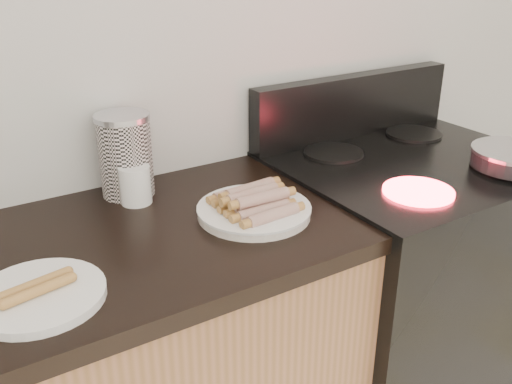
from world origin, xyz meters
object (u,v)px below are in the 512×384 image
main_plate (254,212)px  side_plate (39,296)px  stove (400,291)px  mug (135,185)px  canister (125,155)px

main_plate → side_plate: bearing=-170.6°
stove → mug: bearing=167.1°
stove → side_plate: 1.19m
canister → side_plate: bearing=-130.2°
stove → side_plate: side_plate is taller
mug → main_plate: bearing=-46.2°
mug → canister: bearing=87.1°
stove → mug: (-0.79, 0.18, 0.49)m
side_plate → canister: size_ratio=1.14×
stove → side_plate: size_ratio=3.76×
stove → canister: bearing=162.7°
stove → main_plate: bearing=-176.3°
stove → side_plate: bearing=-173.6°
main_plate → mug: size_ratio=2.79×
canister → mug: canister is taller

